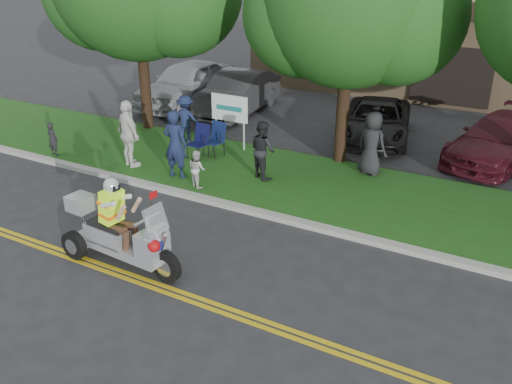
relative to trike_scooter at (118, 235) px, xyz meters
The scene contains 22 objects.
ground 1.41m from the trike_scooter, ahead, with size 120.00×120.00×0.00m, color #28282B.
centerline_near 1.46m from the trike_scooter, 17.91° to the right, with size 60.00×0.10×0.01m, color gold.
centerline_far 1.42m from the trike_scooter, 11.04° to the right, with size 60.00×0.10×0.01m, color gold.
curb 3.51m from the trike_scooter, 68.85° to the left, with size 60.00×0.25×0.12m, color #A8A89E.
grass_verge 5.55m from the trike_scooter, 76.93° to the left, with size 60.00×4.00×0.10m, color #234B14.
commercial_building 19.48m from the trike_scooter, 80.38° to the left, with size 18.00×8.20×4.00m.
tree_mid 8.52m from the trike_scooter, 76.33° to the left, with size 5.88×4.80×7.05m.
business_sign 7.00m from the trike_scooter, 103.70° to the left, with size 1.25×0.06×1.75m.
trike_scooter is the anchor object (origin of this frame).
lawn_chair_a 5.92m from the trike_scooter, 109.18° to the left, with size 0.58×0.60×1.00m.
lawn_chair_b 6.22m from the trike_scooter, 105.38° to the left, with size 0.60×0.62×1.00m.
spectator_adult_left 4.35m from the trike_scooter, 112.12° to the left, with size 0.67×0.44×1.84m, color #182143.
spectator_adult_mid 5.15m from the trike_scooter, 85.46° to the left, with size 0.76×0.59×1.56m, color black.
spectator_adult_right 5.16m from the trike_scooter, 128.89° to the left, with size 1.11×0.46×1.90m, color white.
spectator_chair_a 7.27m from the trike_scooter, 115.70° to the left, with size 0.97×0.56×1.50m, color #192246.
spectator_chair_b 7.36m from the trike_scooter, 67.18° to the left, with size 0.85×0.56×1.75m, color black.
child_left 6.87m from the trike_scooter, 148.60° to the left, with size 0.36×0.24×1.00m, color black.
child_right 3.81m from the trike_scooter, 101.41° to the left, with size 0.48×0.37×0.98m, color beige.
parked_car_far_left 12.19m from the trike_scooter, 119.63° to the left, with size 2.09×5.19×1.77m, color #A0A2A7.
parked_car_left 11.15m from the trike_scooter, 109.12° to the left, with size 1.66×4.75×1.56m, color #2B2B2D.
parked_car_mid 10.27m from the trike_scooter, 79.10° to the left, with size 2.09×4.53×1.26m, color black.
parked_car_right 11.40m from the trike_scooter, 59.73° to the left, with size 1.87×4.61×1.34m, color #45101B.
Camera 1 is at (5.67, -6.98, 5.70)m, focal length 38.00 mm.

